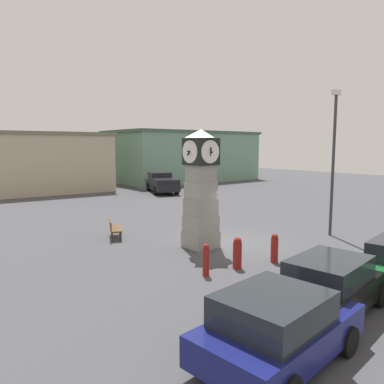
# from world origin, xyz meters

# --- Properties ---
(ground_plane) EXTENTS (89.84, 89.84, 0.00)m
(ground_plane) POSITION_xyz_m (0.00, 0.00, 0.00)
(ground_plane) COLOR #424247
(clock_tower) EXTENTS (1.54, 1.49, 5.07)m
(clock_tower) POSITION_xyz_m (-1.71, 0.20, 2.52)
(clock_tower) COLOR gray
(clock_tower) RESTS_ON ground_plane
(bollard_near_tower) EXTENTS (0.23, 0.23, 1.11)m
(bollard_near_tower) POSITION_xyz_m (-3.88, -2.66, 0.56)
(bollard_near_tower) COLOR maroon
(bollard_near_tower) RESTS_ON ground_plane
(bollard_mid_row) EXTENTS (0.32, 0.32, 1.14)m
(bollard_mid_row) POSITION_xyz_m (-2.48, -2.77, 0.58)
(bollard_mid_row) COLOR maroon
(bollard_mid_row) RESTS_ON ground_plane
(bollard_far_row) EXTENTS (0.28, 0.28, 1.11)m
(bollard_far_row) POSITION_xyz_m (-0.90, -3.17, 0.56)
(bollard_far_row) COLOR maroon
(bollard_far_row) RESTS_ON ground_plane
(car_navy_sedan) EXTENTS (4.01, 2.33, 1.52)m
(car_navy_sedan) POSITION_xyz_m (-6.09, -7.45, 0.77)
(car_navy_sedan) COLOR navy
(car_navy_sedan) RESTS_ON ground_plane
(car_near_tower) EXTENTS (4.15, 2.25, 1.52)m
(car_near_tower) POSITION_xyz_m (-3.16, -6.88, 0.77)
(car_near_tower) COLOR black
(car_near_tower) RESTS_ON ground_plane
(pickup_truck) EXTENTS (3.91, 5.88, 1.85)m
(pickup_truck) POSITION_xyz_m (7.67, 17.03, 0.93)
(pickup_truck) COLOR black
(pickup_truck) RESTS_ON ground_plane
(bench) EXTENTS (1.16, 1.67, 0.90)m
(bench) POSITION_xyz_m (-3.89, 4.02, 0.52)
(bench) COLOR brown
(bench) RESTS_ON ground_plane
(street_lamp_near_road) EXTENTS (0.50, 0.24, 6.99)m
(street_lamp_near_road) POSITION_xyz_m (4.67, -2.11, 4.00)
(street_lamp_near_road) COLOR #333338
(street_lamp_near_road) RESTS_ON ground_plane
(warehouse_blue_far) EXTENTS (14.07, 11.17, 5.62)m
(warehouse_blue_far) POSITION_xyz_m (-1.20, 25.99, 2.82)
(warehouse_blue_far) COLOR #B7A88E
(warehouse_blue_far) RESTS_ON ground_plane
(storefront_low_left) EXTENTS (18.21, 9.80, 6.13)m
(storefront_low_left) POSITION_xyz_m (16.91, 25.81, 3.08)
(storefront_low_left) COLOR gray
(storefront_low_left) RESTS_ON ground_plane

